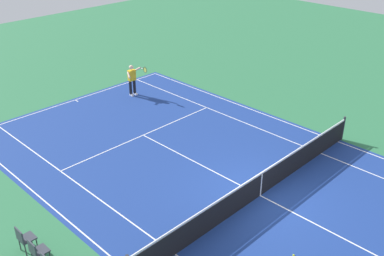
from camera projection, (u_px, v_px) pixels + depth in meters
name	position (u px, v px, depth m)	size (l,w,h in m)	color
ground_plane	(260.00, 195.00, 15.75)	(60.00, 60.00, 0.00)	#2D7247
court_slab	(260.00, 195.00, 15.75)	(24.20, 11.40, 0.00)	navy
court_line_markings	(260.00, 195.00, 15.74)	(23.85, 11.05, 0.01)	white
tennis_net	(261.00, 184.00, 15.52)	(0.10, 11.70, 1.08)	#2D2D33
tennis_player_near	(132.00, 78.00, 23.36)	(1.11, 0.77, 1.70)	black
tennis_ball	(294.00, 255.00, 13.07)	(0.07, 0.07, 0.07)	#CCE01E
spectator_chair_1	(37.00, 251.00, 12.55)	(0.44, 0.44, 0.88)	#38383D
spectator_chair_2	(24.00, 238.00, 13.02)	(0.44, 0.44, 0.88)	#38383D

